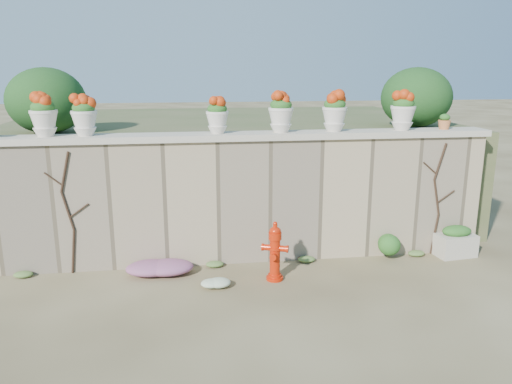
{
  "coord_description": "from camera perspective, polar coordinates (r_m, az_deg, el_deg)",
  "views": [
    {
      "loc": [
        -0.89,
        -5.94,
        3.1
      ],
      "look_at": [
        0.15,
        1.4,
        1.24
      ],
      "focal_mm": 35.0,
      "sensor_mm": 36.0,
      "label": 1
    }
  ],
  "objects": [
    {
      "name": "stone_wall",
      "position": [
        8.07,
        -1.46,
        -1.0
      ],
      "size": [
        8.0,
        0.4,
        2.0
      ],
      "primitive_type": "cube",
      "color": "tan",
      "rests_on": "ground"
    },
    {
      "name": "fire_hydrant",
      "position": [
        7.44,
        2.18,
        -6.76
      ],
      "size": [
        0.39,
        0.28,
        0.9
      ],
      "rotation": [
        0.0,
        0.0,
        -0.37
      ],
      "color": "#BC1F07",
      "rests_on": "ground"
    },
    {
      "name": "ground",
      "position": [
        6.76,
        0.4,
        -13.21
      ],
      "size": [
        80.0,
        80.0,
        0.0
      ],
      "primitive_type": "plane",
      "color": "brown",
      "rests_on": "ground"
    },
    {
      "name": "urn_pot_0",
      "position": [
        8.04,
        -23.1,
        8.05
      ],
      "size": [
        0.4,
        0.4,
        0.63
      ],
      "color": "beige",
      "rests_on": "wall_cap"
    },
    {
      "name": "urn_pot_2",
      "position": [
        7.79,
        -4.44,
        8.68
      ],
      "size": [
        0.35,
        0.35,
        0.55
      ],
      "color": "beige",
      "rests_on": "wall_cap"
    },
    {
      "name": "magenta_clump",
      "position": [
        7.9,
        -11.52,
        -8.26
      ],
      "size": [
        1.02,
        0.68,
        0.27
      ],
      "primitive_type": "ellipsoid",
      "color": "#C126A8",
      "rests_on": "ground"
    },
    {
      "name": "terracotta_pot",
      "position": [
        8.87,
        20.73,
        7.46
      ],
      "size": [
        0.21,
        0.21,
        0.25
      ],
      "color": "#C16D3B",
      "rests_on": "wall_cap"
    },
    {
      "name": "green_shrub",
      "position": [
        8.52,
        15.15,
        -5.64
      ],
      "size": [
        0.63,
        0.56,
        0.59
      ],
      "primitive_type": "ellipsoid",
      "color": "#1E5119",
      "rests_on": "ground"
    },
    {
      "name": "urn_pot_5",
      "position": [
        8.53,
        16.45,
        8.88
      ],
      "size": [
        0.4,
        0.4,
        0.63
      ],
      "color": "beige",
      "rests_on": "wall_cap"
    },
    {
      "name": "white_flowers",
      "position": [
        7.37,
        -4.6,
        -10.1
      ],
      "size": [
        0.49,
        0.39,
        0.18
      ],
      "primitive_type": "ellipsoid",
      "color": "white",
      "rests_on": "ground"
    },
    {
      "name": "raised_fill",
      "position": [
        11.18,
        -3.36,
        3.24
      ],
      "size": [
        9.0,
        6.0,
        2.0
      ],
      "primitive_type": "cube",
      "color": "#384C23",
      "rests_on": "ground"
    },
    {
      "name": "urn_pot_1",
      "position": [
        7.92,
        -19.05,
        8.23
      ],
      "size": [
        0.38,
        0.38,
        0.6
      ],
      "color": "beige",
      "rests_on": "wall_cap"
    },
    {
      "name": "vine_right",
      "position": [
        8.83,
        20.0,
        -0.6
      ],
      "size": [
        0.6,
        0.04,
        1.91
      ],
      "color": "black",
      "rests_on": "ground"
    },
    {
      "name": "urn_pot_4",
      "position": [
        8.12,
        8.97,
        9.02
      ],
      "size": [
        0.4,
        0.4,
        0.62
      ],
      "color": "beige",
      "rests_on": "wall_cap"
    },
    {
      "name": "vine_left",
      "position": [
        8.02,
        -20.63,
        -2.1
      ],
      "size": [
        0.6,
        0.04,
        1.91
      ],
      "color": "black",
      "rests_on": "ground"
    },
    {
      "name": "back_shrub_right",
      "position": [
        9.93,
        17.83,
        10.26
      ],
      "size": [
        1.3,
        1.3,
        1.1
      ],
      "primitive_type": "ellipsoid",
      "color": "#143814",
      "rests_on": "raised_fill"
    },
    {
      "name": "back_shrub_left",
      "position": [
        9.25,
        -22.85,
        9.6
      ],
      "size": [
        1.3,
        1.3,
        1.1
      ],
      "primitive_type": "ellipsoid",
      "color": "#143814",
      "rests_on": "raised_fill"
    },
    {
      "name": "wall_cap",
      "position": [
        7.86,
        -1.51,
        6.41
      ],
      "size": [
        8.1,
        0.52,
        0.1
      ],
      "primitive_type": "cube",
      "color": "beige",
      "rests_on": "stone_wall"
    },
    {
      "name": "planter_box",
      "position": [
        9.07,
        21.86,
        -5.31
      ],
      "size": [
        0.68,
        0.45,
        0.53
      ],
      "rotation": [
        0.0,
        0.0,
        0.12
      ],
      "color": "beige",
      "rests_on": "ground"
    },
    {
      "name": "urn_pot_3",
      "position": [
        7.91,
        2.86,
        9.04
      ],
      "size": [
        0.4,
        0.4,
        0.62
      ],
      "color": "beige",
      "rests_on": "wall_cap"
    }
  ]
}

